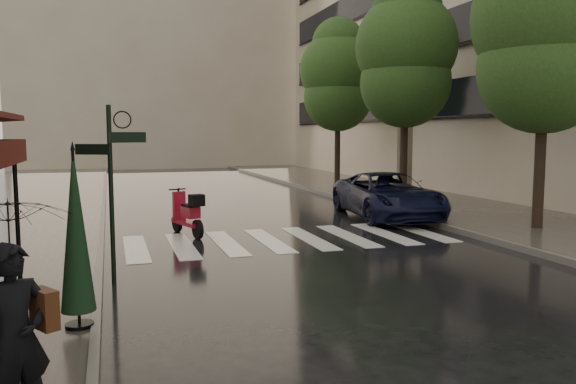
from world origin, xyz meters
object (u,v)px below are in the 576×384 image
pedestrian_with_umbrella (11,243)px  parasol_back (76,231)px  scooter (188,215)px  parked_car (388,195)px

pedestrian_with_umbrella → parasol_back: pedestrian_with_umbrella is taller
scooter → parked_car: (6.34, 1.22, 0.16)m
pedestrian_with_umbrella → scooter: bearing=42.2°
parked_car → parasol_back: parasol_back is taller
parked_car → parasol_back: (-8.65, -7.99, 0.68)m
pedestrian_with_umbrella → parked_car: pedestrian_with_umbrella is taller
pedestrian_with_umbrella → parked_car: bearing=17.7°
pedestrian_with_umbrella → parked_car: 13.92m
parked_car → scooter: bearing=-162.7°
parasol_back → parked_car: bearing=42.7°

